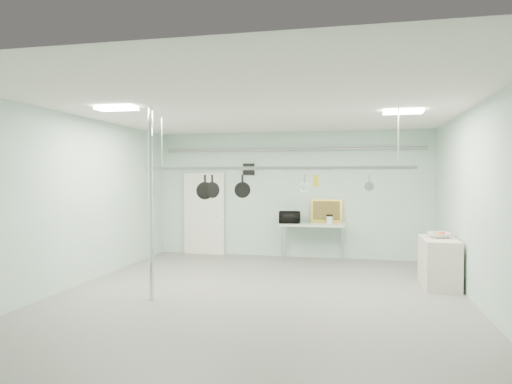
% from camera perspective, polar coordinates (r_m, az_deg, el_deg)
% --- Properties ---
extents(floor, '(8.00, 8.00, 0.00)m').
position_cam_1_polar(floor, '(8.02, 0.36, -12.87)').
color(floor, gray).
rests_on(floor, ground).
extents(ceiling, '(7.00, 8.00, 0.02)m').
position_cam_1_polar(ceiling, '(7.85, 0.36, 10.28)').
color(ceiling, silver).
rests_on(ceiling, back_wall).
extents(back_wall, '(7.00, 0.02, 3.20)m').
position_cam_1_polar(back_wall, '(11.70, 4.35, -0.32)').
color(back_wall, silver).
rests_on(back_wall, floor).
extents(right_wall, '(0.02, 8.00, 3.20)m').
position_cam_1_polar(right_wall, '(7.85, 26.18, -1.55)').
color(right_wall, silver).
rests_on(right_wall, floor).
extents(door, '(1.10, 0.10, 2.20)m').
position_cam_1_polar(door, '(12.21, -6.46, -2.82)').
color(door, silver).
rests_on(door, floor).
extents(wall_vent, '(0.30, 0.04, 0.30)m').
position_cam_1_polar(wall_vent, '(11.88, -0.93, 2.86)').
color(wall_vent, black).
rests_on(wall_vent, back_wall).
extents(conduit_pipe, '(6.60, 0.07, 0.07)m').
position_cam_1_polar(conduit_pipe, '(11.63, 4.30, 5.34)').
color(conduit_pipe, gray).
rests_on(conduit_pipe, back_wall).
extents(chrome_pole, '(0.08, 0.08, 3.20)m').
position_cam_1_polar(chrome_pole, '(7.74, -12.98, -1.45)').
color(chrome_pole, silver).
rests_on(chrome_pole, floor).
extents(prep_table, '(1.60, 0.70, 0.91)m').
position_cam_1_polar(prep_table, '(11.31, 7.09, -4.30)').
color(prep_table, '#B1D0B8').
rests_on(prep_table, floor).
extents(side_cabinet, '(0.60, 1.20, 0.90)m').
position_cam_1_polar(side_cabinet, '(9.27, 21.90, -8.16)').
color(side_cabinet, beige).
rests_on(side_cabinet, floor).
extents(pot_rack, '(4.80, 0.06, 1.00)m').
position_cam_1_polar(pot_rack, '(8.02, 2.20, 3.21)').
color(pot_rack, '#B7B7BC').
rests_on(pot_rack, ceiling).
extents(light_panel_left, '(0.65, 0.30, 0.05)m').
position_cam_1_polar(light_panel_left, '(7.86, -17.05, 9.97)').
color(light_panel_left, white).
rests_on(light_panel_left, ceiling).
extents(light_panel_right, '(0.65, 0.30, 0.05)m').
position_cam_1_polar(light_panel_right, '(8.32, 17.90, 9.51)').
color(light_panel_right, white).
rests_on(light_panel_right, ceiling).
extents(microwave, '(0.55, 0.40, 0.29)m').
position_cam_1_polar(microwave, '(11.36, 4.25, -3.16)').
color(microwave, black).
rests_on(microwave, prep_table).
extents(coffee_canister, '(0.16, 0.16, 0.19)m').
position_cam_1_polar(coffee_canister, '(11.26, 9.18, -3.48)').
color(coffee_canister, silver).
rests_on(coffee_canister, prep_table).
extents(painting_large, '(0.79, 0.19, 0.58)m').
position_cam_1_polar(painting_large, '(11.55, 8.80, -2.37)').
color(painting_large, gold).
rests_on(painting_large, prep_table).
extents(painting_small, '(0.30, 0.09, 0.25)m').
position_cam_1_polar(painting_small, '(11.56, 9.48, -3.20)').
color(painting_small, '#361C13').
rests_on(painting_small, prep_table).
extents(fruit_bowl, '(0.46, 0.46, 0.10)m').
position_cam_1_polar(fruit_bowl, '(9.28, 21.90, -5.02)').
color(fruit_bowl, silver).
rests_on(fruit_bowl, side_cabinet).
extents(skillet_left, '(0.31, 0.20, 0.42)m').
position_cam_1_polar(skillet_left, '(8.33, -6.39, 0.70)').
color(skillet_left, black).
rests_on(skillet_left, pot_rack).
extents(skillet_mid, '(0.30, 0.11, 0.41)m').
position_cam_1_polar(skillet_mid, '(8.29, -5.50, 0.72)').
color(skillet_mid, black).
rests_on(skillet_mid, pot_rack).
extents(skillet_right, '(0.29, 0.14, 0.39)m').
position_cam_1_polar(skillet_right, '(8.14, -1.71, 0.80)').
color(skillet_right, black).
rests_on(skillet_right, pot_rack).
extents(whisk, '(0.19, 0.19, 0.35)m').
position_cam_1_polar(whisk, '(7.94, 6.10, 0.92)').
color(whisk, silver).
rests_on(whisk, pot_rack).
extents(grater, '(0.09, 0.04, 0.22)m').
position_cam_1_polar(grater, '(7.93, 7.49, 1.37)').
color(grater, '#CB9017').
rests_on(grater, pot_rack).
extents(saucepan, '(0.17, 0.12, 0.28)m').
position_cam_1_polar(saucepan, '(7.90, 13.95, 1.12)').
color(saucepan, silver).
rests_on(saucepan, pot_rack).
extents(fruit_cluster, '(0.24, 0.24, 0.09)m').
position_cam_1_polar(fruit_cluster, '(9.27, 21.90, -4.78)').
color(fruit_cluster, red).
rests_on(fruit_cluster, fruit_bowl).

